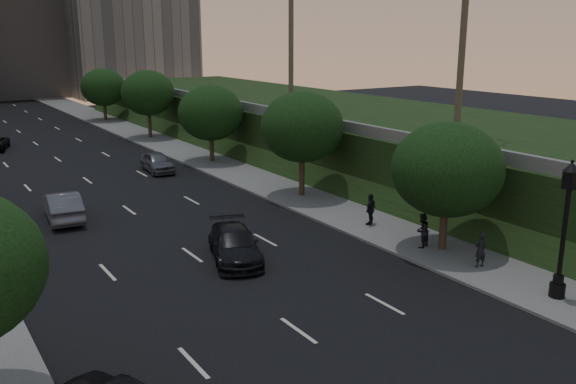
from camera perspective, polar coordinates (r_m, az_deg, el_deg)
road_surface at (r=43.73m, az=-17.57°, el=0.51°), size 16.00×140.00×0.02m
sidewalk_right at (r=47.31m, az=-5.58°, el=2.24°), size 4.50×140.00×0.15m
embankment at (r=51.74m, az=7.10°, el=5.42°), size 18.00×90.00×4.00m
parapet_wall at (r=46.46m, az=-0.97°, el=7.43°), size 0.35×90.00×0.70m
office_block_mid at (r=114.43m, az=-25.25°, el=14.66°), size 22.00×18.00×26.00m
tree_right_a at (r=29.17m, az=14.67°, el=2.05°), size 5.20×5.20×6.24m
tree_right_b at (r=38.06m, az=1.32°, el=6.11°), size 5.20×5.20×6.74m
tree_right_c at (r=49.32m, az=-7.26°, el=7.35°), size 5.20×5.20×6.24m
tree_right_d at (r=62.12m, az=-12.97°, el=9.02°), size 5.20×5.20×6.74m
tree_right_e at (r=76.38m, az=-16.90°, el=9.36°), size 5.20×5.20×6.24m
street_lamp at (r=25.52m, az=24.38°, el=-3.80°), size 0.64×0.64×5.62m
sedan_mid_left at (r=36.20m, az=-20.31°, el=-1.24°), size 2.24×5.10×1.63m
sedan_near_right at (r=28.18m, az=-5.02°, el=-4.92°), size 3.62×5.46×1.47m
sedan_far_right at (r=47.05m, az=-12.14°, el=2.75°), size 2.12×4.53×1.50m
pedestrian_a at (r=28.10m, az=17.56°, el=-5.17°), size 0.63×0.46×1.59m
pedestrian_b at (r=29.88m, az=12.43°, el=-3.54°), size 0.97×0.85×1.69m
pedestrian_c at (r=32.94m, az=7.74°, el=-1.61°), size 1.09×0.81×1.72m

